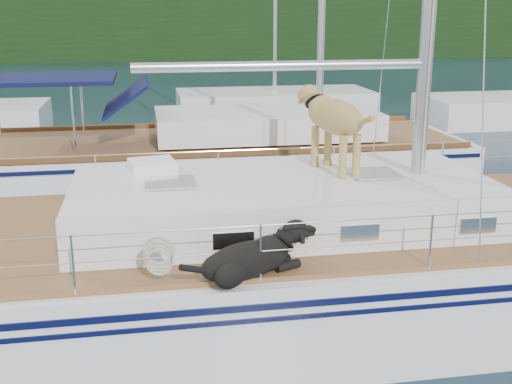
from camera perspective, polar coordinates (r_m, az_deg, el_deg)
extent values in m
plane|color=black|center=(8.56, -3.12, -10.88)|extent=(120.00, 120.00, 0.00)
cube|color=black|center=(52.61, -9.38, 14.75)|extent=(90.00, 3.00, 6.00)
cube|color=#595147|center=(53.90, -9.29, 12.22)|extent=(92.00, 1.00, 1.20)
cube|color=white|center=(8.35, -3.17, -7.82)|extent=(12.00, 3.80, 1.40)
cube|color=olive|center=(8.08, -3.25, -3.07)|extent=(11.52, 3.50, 0.06)
cube|color=white|center=(8.12, 2.33, -0.72)|extent=(5.20, 2.50, 0.55)
cylinder|color=silver|center=(7.81, 2.47, 11.15)|extent=(3.60, 0.12, 0.12)
cylinder|color=silver|center=(6.25, -1.41, -3.09)|extent=(10.56, 0.01, 0.01)
cylinder|color=silver|center=(9.60, -4.56, 3.61)|extent=(10.56, 0.01, 0.01)
cube|color=blue|center=(9.23, -7.94, -0.42)|extent=(0.80, 0.68, 0.05)
cube|color=white|center=(8.52, -9.21, 2.31)|extent=(0.65, 0.57, 0.15)
torus|color=beige|center=(6.27, -8.65, -5.17)|extent=(0.41, 0.20, 0.40)
cube|color=white|center=(14.25, -3.86, 2.03)|extent=(11.00, 3.50, 1.30)
cube|color=olive|center=(14.10, -3.91, 4.59)|extent=(10.56, 3.29, 0.06)
cube|color=white|center=(14.22, 0.90, 6.15)|extent=(4.80, 2.30, 0.55)
cube|color=#0F123E|center=(13.93, -17.41, 9.60)|extent=(2.40, 2.30, 0.08)
cube|color=white|center=(24.34, 1.65, 7.72)|extent=(7.20, 3.00, 1.10)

